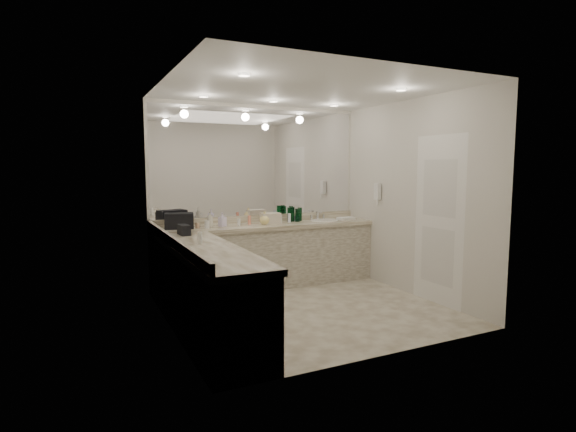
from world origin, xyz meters
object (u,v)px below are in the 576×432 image
black_toiletry_bag (179,221)px  hand_towel (346,218)px  wall_phone (377,192)px  cream_cosmetic_case (270,218)px  soap_bottle_a (210,219)px  soap_bottle_c (264,218)px  soap_bottle_b (222,219)px  sink (324,221)px

black_toiletry_bag → hand_towel: 2.53m
wall_phone → cream_cosmetic_case: wall_phone is taller
wall_phone → black_toiletry_bag: 2.86m
cream_cosmetic_case → hand_towel: 1.24m
wall_phone → black_toiletry_bag: size_ratio=0.65×
soap_bottle_a → soap_bottle_c: bearing=-0.9°
cream_cosmetic_case → soap_bottle_c: soap_bottle_c is taller
cream_cosmetic_case → soap_bottle_b: soap_bottle_b is taller
soap_bottle_b → cream_cosmetic_case: bearing=-0.2°
hand_towel → soap_bottle_b: bearing=177.7°
black_toiletry_bag → soap_bottle_c: size_ratio=2.05×
soap_bottle_a → hand_towel: bearing=-1.2°
black_toiletry_bag → hand_towel: size_ratio=1.52×
cream_cosmetic_case → hand_towel: cream_cosmetic_case is taller
sink → cream_cosmetic_case: (-0.89, 0.01, 0.08)m
soap_bottle_b → sink: bearing=-0.5°
black_toiletry_bag → cream_cosmetic_case: 1.29m
black_toiletry_bag → soap_bottle_a: (0.39, -0.07, 0.00)m
wall_phone → sink: bearing=140.4°
black_toiletry_bag → soap_bottle_c: 1.18m
hand_towel → soap_bottle_a: bearing=178.8°
sink → hand_towel: 0.35m
wall_phone → cream_cosmetic_case: bearing=161.0°
sink → soap_bottle_a: (-1.78, -0.02, 0.11)m
cream_cosmetic_case → hand_towel: bearing=0.2°
wall_phone → soap_bottle_a: 2.46m
sink → black_toiletry_bag: bearing=178.6°
wall_phone → hand_towel: (-0.26, 0.43, -0.43)m
sink → soap_bottle_a: bearing=-179.4°
hand_towel → sink: bearing=169.4°
sink → soap_bottle_c: soap_bottle_c is taller
black_toiletry_bag → soap_bottle_b: size_ratio=1.92×
cream_cosmetic_case → soap_bottle_c: 0.12m
wall_phone → soap_bottle_a: wall_phone is taller
soap_bottle_c → cream_cosmetic_case: bearing=21.4°
sink → black_toiletry_bag: (-2.18, 0.06, 0.11)m
sink → wall_phone: size_ratio=1.83×
sink → soap_bottle_c: 1.00m
black_toiletry_bag → soap_bottle_b: black_toiletry_bag is taller
hand_towel → cream_cosmetic_case: bearing=176.4°
soap_bottle_a → wall_phone: bearing=-11.4°
black_toiletry_bag → soap_bottle_a: soap_bottle_a is taller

